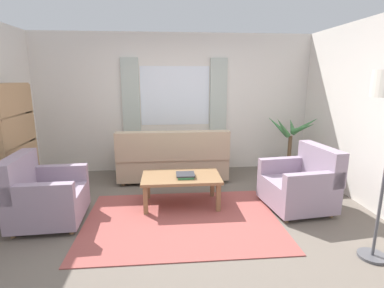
{
  "coord_description": "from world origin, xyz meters",
  "views": [
    {
      "loc": [
        -0.18,
        -3.45,
        1.8
      ],
      "look_at": [
        0.19,
        0.7,
        0.85
      ],
      "focal_mm": 27.44,
      "sensor_mm": 36.0,
      "label": 1
    }
  ],
  "objects": [
    {
      "name": "ground_plane",
      "position": [
        0.0,
        0.0,
        0.0
      ],
      "size": [
        6.24,
        6.24,
        0.0
      ],
      "primitive_type": "plane",
      "color": "#6B6056"
    },
    {
      "name": "wall_back",
      "position": [
        0.0,
        2.26,
        1.3
      ],
      "size": [
        5.32,
        0.12,
        2.6
      ],
      "primitive_type": "cube",
      "color": "silver",
      "rests_on": "ground_plane"
    },
    {
      "name": "window_with_curtains",
      "position": [
        0.0,
        2.18,
        1.45
      ],
      "size": [
        1.98,
        0.07,
        1.4
      ],
      "color": "white"
    },
    {
      "name": "area_rug",
      "position": [
        0.0,
        0.0,
        0.01
      ],
      "size": [
        2.46,
        1.77,
        0.01
      ],
      "primitive_type": "cube",
      "color": "#9E4C47",
      "rests_on": "ground_plane"
    },
    {
      "name": "couch",
      "position": [
        -0.07,
        1.58,
        0.37
      ],
      "size": [
        1.9,
        0.82,
        0.92
      ],
      "rotation": [
        0.0,
        0.0,
        3.14
      ],
      "color": "tan",
      "rests_on": "ground_plane"
    },
    {
      "name": "armchair_left",
      "position": [
        -1.72,
        0.12,
        0.35
      ],
      "size": [
        0.86,
        0.88,
        0.88
      ],
      "rotation": [
        0.0,
        0.0,
        1.62
      ],
      "color": "#998499",
      "rests_on": "ground_plane"
    },
    {
      "name": "armchair_right",
      "position": [
        1.67,
        0.23,
        0.35
      ],
      "size": [
        0.91,
        0.93,
        0.88
      ],
      "rotation": [
        0.0,
        0.0,
        -1.45
      ],
      "color": "#998499",
      "rests_on": "ground_plane"
    },
    {
      "name": "coffee_table",
      "position": [
        0.02,
        0.48,
        0.38
      ],
      "size": [
        1.1,
        0.64,
        0.44
      ],
      "color": "olive",
      "rests_on": "ground_plane"
    },
    {
      "name": "book_stack_on_table",
      "position": [
        0.07,
        0.44,
        0.46
      ],
      "size": [
        0.26,
        0.27,
        0.05
      ],
      "color": "#387F4C",
      "rests_on": "coffee_table"
    },
    {
      "name": "potted_plant",
      "position": [
        2.12,
        1.69,
        0.43
      ],
      "size": [
        0.98,
        0.96,
        1.15
      ],
      "color": "#B7B2A8",
      "rests_on": "ground_plane"
    },
    {
      "name": "bookshelf",
      "position": [
        -2.35,
        0.84,
        0.89
      ],
      "size": [
        0.3,
        0.94,
        1.72
      ],
      "rotation": [
        0.0,
        0.0,
        -1.57
      ],
      "color": "#A87F56",
      "rests_on": "ground_plane"
    }
  ]
}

